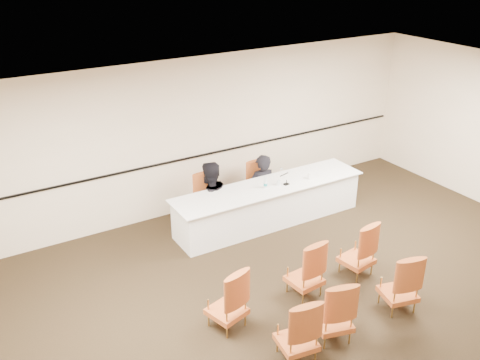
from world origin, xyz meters
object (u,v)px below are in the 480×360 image
panelist_main (261,193)px  aud_chair_front_mid (305,267)px  drinking_glass (278,183)px  water_bottle (266,182)px  panelist_second (210,204)px  coffee_cup (310,176)px  panelist_second_chair (209,199)px  aud_chair_back_left (297,328)px  aud_chair_back_mid (333,309)px  panelist_main_chair (262,186)px  aud_chair_back_right (400,281)px  microphone (287,177)px  aud_chair_front_left (227,298)px  panel_table (269,204)px  aud_chair_front_right (358,248)px

panelist_main → aud_chair_front_mid: bearing=73.7°
drinking_glass → water_bottle: bearing=173.1°
panelist_second → coffee_cup: panelist_second is taller
water_bottle → aud_chair_front_mid: 2.25m
panelist_main → panelist_second_chair: (-1.16, 0.01, 0.15)m
panelist_main → aud_chair_back_left: bearing=66.9°
water_bottle → aud_chair_back_mid: (-0.96, -3.07, -0.40)m
panelist_main_chair → aud_chair_back_right: 3.67m
panelist_main_chair → microphone: microphone is taller
aud_chair_front_mid → aud_chair_back_left: 1.37m
aud_chair_back_left → water_bottle: bearing=71.8°
panelist_second_chair → aud_chair_front_left: size_ratio=1.00×
panel_table → panelist_second_chair: bearing=149.8°
water_bottle → aud_chair_front_right: size_ratio=0.25×
panelist_main_chair → drinking_glass: panelist_main_chair is taller
panel_table → aud_chair_back_mid: (-1.08, -3.11, 0.10)m
panel_table → aud_chair_back_left: bearing=-117.9°
microphone → aud_chair_back_mid: size_ratio=0.31×
aud_chair_back_right → aud_chair_back_mid: bearing=-165.8°
panelist_main_chair → drinking_glass: (-0.05, -0.63, 0.33)m
aud_chair_front_mid → aud_chair_back_right: (0.95, -0.97, 0.00)m
aud_chair_front_left → aud_chair_front_mid: size_ratio=1.00×
aud_chair_back_left → aud_chair_back_right: same height
panel_table → aud_chair_back_left: aud_chair_back_left is taller
panelist_second → water_bottle: panelist_second is taller
panelist_main → aud_chair_back_mid: size_ratio=1.71×
coffee_cup → aud_chair_front_mid: size_ratio=0.13×
panelist_second → microphone: panelist_second is taller
coffee_cup → aud_chair_back_left: (-2.53, -3.02, -0.35)m
aud_chair_front_left → drinking_glass: bearing=27.2°
aud_chair_front_mid → aud_chair_back_left: same height
microphone → aud_chair_front_mid: microphone is taller
panelist_second → panelist_main_chair: bearing=172.4°
panelist_main_chair → panelist_second: 1.16m
panelist_main → water_bottle: bearing=66.3°
panelist_main → panelist_main_chair: (0.00, 0.00, 0.15)m
panel_table → panelist_main_chair: (0.20, 0.56, 0.10)m
panelist_second_chair → drinking_glass: size_ratio=9.50×
drinking_glass → panelist_second_chair: bearing=150.0°
panelist_main → panelist_second: size_ratio=0.97×
microphone → panelist_second_chair: bearing=145.0°
panelist_main_chair → microphone: size_ratio=3.24×
panelist_second → panelist_second_chair: 0.10m
panelist_second_chair → aud_chair_front_right: (1.20, -2.71, 0.00)m
drinking_glass → aud_chair_front_mid: aud_chair_front_mid is taller
microphone → panelist_main: bearing=91.9°
panelist_main → aud_chair_front_right: 2.71m
panelist_main → panelist_second: bearing=3.5°
panelist_main → microphone: panelist_main is taller
panelist_main → aud_chair_front_right: bearing=94.8°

